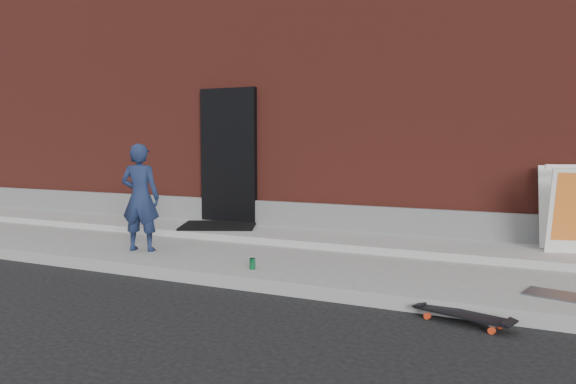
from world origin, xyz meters
The scene contains 10 objects.
ground centered at (0.00, 0.00, 0.00)m, with size 80.00×80.00×0.00m, color black.
sidewalk centered at (0.00, 1.50, 0.07)m, with size 20.00×3.00×0.15m, color gray.
apron centered at (0.00, 2.40, 0.20)m, with size 20.00×1.20×0.10m, color gray.
building centered at (0.00, 6.99, 2.50)m, with size 20.00×8.10×5.00m.
child centered at (-2.63, 0.72, 0.88)m, with size 0.53×0.35×1.45m, color #172342.
skateboard centered at (1.71, -0.13, 0.08)m, with size 0.90×0.46×0.10m.
pizza_sign centered at (2.62, 2.58, 0.80)m, with size 0.82×0.91×1.09m.
soda_can centered at (-0.72, 0.38, 0.22)m, with size 0.07×0.07×0.13m, color #187B42.
doormat centered at (-2.50, 2.46, 0.27)m, with size 1.17×0.95×0.03m, color black.
utility_plate centered at (2.46, 0.65, 0.16)m, with size 0.55×0.35×0.02m, color #4E4D52.
Camera 1 is at (2.39, -5.23, 1.62)m, focal length 35.00 mm.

